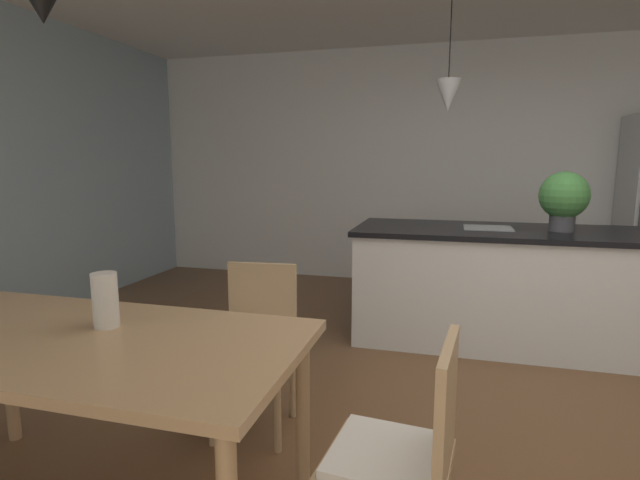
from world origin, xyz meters
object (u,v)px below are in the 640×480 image
Objects in this scene: chair_kitchen_end at (403,455)px; chair_far_right at (256,342)px; vase_on_dining_table at (105,300)px; dining_table at (81,355)px; kitchen_island at (496,284)px; potted_plant_on_island at (564,198)px.

chair_far_right is at bearing 136.35° from chair_kitchen_end.
dining_table is at bearing -103.48° from vase_on_dining_table.
kitchen_island is at bearing 78.95° from chair_kitchen_end.
potted_plant_on_island is (0.43, 0.00, 0.69)m from kitchen_island.
chair_far_right is at bearing 64.59° from dining_table.
vase_on_dining_table is at bearing -125.57° from kitchen_island.
dining_table is at bearing -115.41° from chair_far_right.
potted_plant_on_island is at bearing 49.04° from dining_table.
dining_table is 0.78× the size of kitchen_island.
vase_on_dining_table is (-1.20, 0.12, 0.39)m from chair_kitchen_end.
vase_on_dining_table is at bearing 76.52° from dining_table.
dining_table is 1.25m from chair_kitchen_end.
potted_plant_on_island reaches higher than chair_kitchen_end.
kitchen_island is 2.92m from vase_on_dining_table.
chair_far_right is at bearing -128.55° from kitchen_island.
chair_kitchen_end is (0.85, -0.81, 0.00)m from chair_far_right.
chair_far_right and chair_kitchen_end have the same top height.
kitchen_island is at bearing -180.00° from potted_plant_on_island.
vase_on_dining_table is at bearing -117.29° from chair_far_right.
chair_kitchen_end is 2.53m from kitchen_island.
vase_on_dining_table is at bearing -131.98° from potted_plant_on_island.
vase_on_dining_table is (0.03, 0.12, 0.19)m from dining_table.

